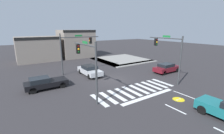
# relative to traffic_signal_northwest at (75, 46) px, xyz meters

# --- Properties ---
(ground_plane) EXTENTS (120.00, 120.00, 0.00)m
(ground_plane) POSITION_rel_traffic_signal_northwest_xyz_m (2.83, -5.58, -4.07)
(ground_plane) COLOR #302D30
(crosswalk_near) EXTENTS (9.51, 3.10, 0.01)m
(crosswalk_near) POSITION_rel_traffic_signal_northwest_xyz_m (2.83, -10.08, -4.07)
(crosswalk_near) COLOR silver
(crosswalk_near) RESTS_ON ground_plane
(lane_markings) EXTENTS (6.80, 18.75, 0.01)m
(lane_markings) POSITION_rel_traffic_signal_northwest_xyz_m (3.99, -17.01, -4.07)
(lane_markings) COLOR white
(lane_markings) RESTS_ON ground_plane
(bike_detector_marking) EXTENTS (1.08, 1.08, 0.01)m
(bike_detector_marking) POSITION_rel_traffic_signal_northwest_xyz_m (4.71, -14.14, -4.07)
(bike_detector_marking) COLOR yellow
(bike_detector_marking) RESTS_ON ground_plane
(curb_corner_northeast) EXTENTS (10.00, 10.60, 0.15)m
(curb_corner_northeast) POSITION_rel_traffic_signal_northwest_xyz_m (11.32, 3.83, -3.99)
(curb_corner_northeast) COLOR gray
(curb_corner_northeast) RESTS_ON ground_plane
(storefront_row) EXTENTS (16.10, 6.68, 6.26)m
(storefront_row) POSITION_rel_traffic_signal_northwest_xyz_m (1.86, 13.40, -1.18)
(storefront_row) COLOR gray
(storefront_row) RESTS_ON ground_plane
(traffic_signal_northwest) EXTENTS (6.04, 0.32, 5.93)m
(traffic_signal_northwest) POSITION_rel_traffic_signal_northwest_xyz_m (0.00, 0.00, 0.00)
(traffic_signal_northwest) COLOR #383A3D
(traffic_signal_northwest) RESTS_ON ground_plane
(traffic_signal_southeast) EXTENTS (0.32, 4.95, 5.77)m
(traffic_signal_southeast) POSITION_rel_traffic_signal_northwest_xyz_m (8.24, -9.95, -0.04)
(traffic_signal_southeast) COLOR #383A3D
(traffic_signal_southeast) RESTS_ON ground_plane
(traffic_signal_southwest) EXTENTS (0.32, 4.80, 5.55)m
(traffic_signal_southwest) POSITION_rel_traffic_signal_northwest_xyz_m (-2.22, -8.91, -0.24)
(traffic_signal_southwest) COLOR #383A3D
(traffic_signal_southwest) RESTS_ON ground_plane
(car_maroon) EXTENTS (4.29, 1.77, 1.40)m
(car_maroon) POSITION_rel_traffic_signal_northwest_xyz_m (11.55, -7.40, -3.34)
(car_maroon) COLOR maroon
(car_maroon) RESTS_ON ground_plane
(car_silver) EXTENTS (1.91, 4.65, 1.45)m
(car_silver) POSITION_rel_traffic_signal_northwest_xyz_m (1.15, -2.22, -3.32)
(car_silver) COLOR #B7BABF
(car_silver) RESTS_ON ground_plane
(car_black) EXTENTS (4.49, 1.86, 1.37)m
(car_black) POSITION_rel_traffic_signal_northwest_xyz_m (-5.29, -4.18, -3.36)
(car_black) COLOR black
(car_black) RESTS_ON ground_plane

